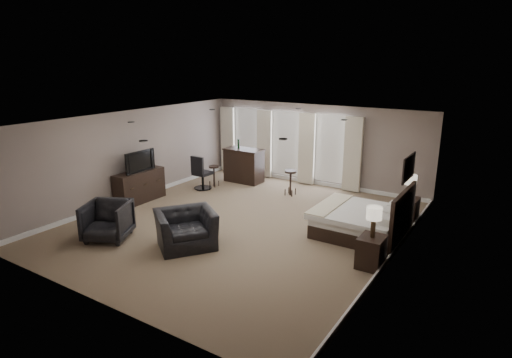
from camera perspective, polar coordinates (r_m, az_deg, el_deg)
The scene contains 16 objects.
room at distance 10.37m, azimuth -2.12°, elevation 0.72°, with size 7.60×8.60×2.64m.
window_bay at distance 14.31m, azimuth 3.96°, elevation 4.49°, with size 5.25×0.20×2.30m.
bed at distance 10.27m, azimuth 13.00°, elevation -3.83°, with size 1.94×1.85×1.24m, color silver.
nightstand_near at distance 8.85m, azimuth 15.10°, elevation -9.35°, with size 0.47×0.58×0.63m, color black.
nightstand_far at distance 11.47m, azimuth 19.58°, elevation -3.91°, with size 0.46×0.57×0.62m, color black.
lamp_near at distance 8.61m, azimuth 15.39°, elevation -5.58°, with size 0.30×0.30×0.62m, color beige.
lamp_far at distance 11.29m, azimuth 19.87°, elevation -0.97°, with size 0.29×0.29×0.61m, color beige.
wall_art at distance 9.66m, azimuth 19.65°, elevation 1.43°, with size 0.04×0.96×0.56m, color slate.
dresser at distance 12.74m, azimuth -15.26°, elevation -0.94°, with size 0.50×1.55×0.90m, color black.
tv at distance 12.60m, azimuth -15.43°, elevation 1.32°, with size 1.04×0.60×0.14m, color black.
armchair_near at distance 9.47m, azimuth -9.38°, elevation -5.80°, with size 1.24×0.81×1.08m, color black.
armchair_far at distance 10.29m, azimuth -19.23°, elevation -5.07°, with size 0.94×0.88×0.97m, color black.
bar_counter at distance 14.25m, azimuth -1.63°, elevation 1.84°, with size 1.30×0.67×1.13m, color black.
bar_stool_left at distance 13.83m, azimuth -5.62°, elevation 0.39°, with size 0.32×0.32×0.69m, color black.
bar_stool_right at distance 12.90m, azimuth 4.62°, elevation -0.51°, with size 0.37×0.37×0.77m, color black.
desk_chair at distance 13.54m, azimuth -7.15°, elevation 0.90°, with size 0.56×0.56×1.09m, color black.
Camera 1 is at (5.71, -8.22, 3.99)m, focal length 30.00 mm.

